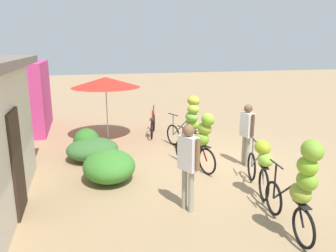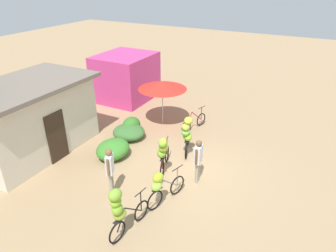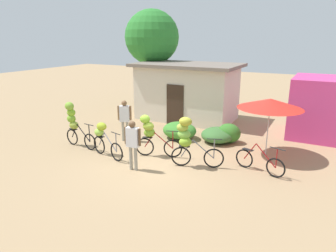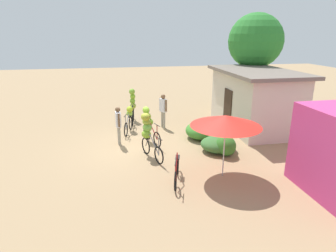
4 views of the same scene
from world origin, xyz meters
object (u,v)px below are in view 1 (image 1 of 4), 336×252
Objects in this scene: shop_pink at (7,97)px; person_bystander at (247,128)px; bicycle_leftmost at (301,183)px; bicycle_center_loaded at (201,137)px; person_vendor at (188,158)px; bicycle_near_pile at (261,162)px; bicycle_rightmost at (153,125)px; market_umbrella at (106,82)px; bicycle_by_shop at (190,119)px.

shop_pink is 1.92× the size of person_bystander.
shop_pink is 1.80× the size of bicycle_leftmost.
bicycle_center_loaded is 0.95× the size of person_vendor.
bicycle_near_pile is 1.77m from person_bystander.
bicycle_leftmost is at bearing -172.93° from bicycle_rightmost.
person_vendor is at bearing 99.29° from bicycle_near_pile.
bicycle_center_loaded is at bearing 26.39° from bicycle_near_pile.
bicycle_rightmost is at bearing -110.28° from shop_pink.
bicycle_center_loaded reaches higher than bicycle_near_pile.
market_umbrella is at bearing 19.70° from bicycle_leftmost.
market_umbrella reaches higher than person_vendor.
market_umbrella is at bearing -119.62° from shop_pink.
bicycle_rightmost is (5.35, 1.19, -0.37)m from bicycle_near_pile.
bicycle_leftmost is at bearing -177.29° from bicycle_by_shop.
bicycle_by_shop is 1.04× the size of person_bystander.
person_bystander is (-3.60, -3.35, -0.93)m from market_umbrella.
bicycle_center_loaded is at bearing -151.24° from market_umbrella.
bicycle_by_shop is 2.44m from bicycle_rightmost.
bicycle_near_pile is at bearing -170.16° from bicycle_by_shop.
bicycle_near_pile is 1.79m from person_vendor.
bicycle_center_loaded is (-5.68, -5.50, -0.38)m from shop_pink.
bicycle_leftmost is 3.47m from person_bystander.
shop_pink is 10.76m from bicycle_leftmost.
bicycle_by_shop is (1.54, -0.24, 0.12)m from bicycle_center_loaded.
bicycle_rightmost is 0.97× the size of person_vendor.
person_vendor is (-0.28, 1.74, 0.34)m from bicycle_near_pile.
person_bystander is (-3.70, -1.73, 0.67)m from bicycle_rightmost.
market_umbrella reaches higher than bicycle_by_shop.
bicycle_leftmost reaches higher than bicycle_by_shop.
person_bystander is (1.94, -2.28, -0.04)m from person_vendor.
shop_pink is at bearing 69.72° from bicycle_rightmost.
person_vendor reaches higher than bicycle_by_shop.
bicycle_leftmost is at bearing -160.30° from market_umbrella.
bicycle_by_shop is at bearing 9.84° from bicycle_near_pile.
shop_pink is 1.94× the size of bicycle_center_loaded.
shop_pink reaches higher than person_vendor.
bicycle_leftmost is (-8.95, -5.97, -0.27)m from shop_pink.
market_umbrella is 1.33× the size of bicycle_by_shop.
market_umbrella is 5.72m from person_vendor.
bicycle_center_loaded is (-3.70, -2.03, -1.05)m from market_umbrella.
person_vendor is 3.00m from person_bystander.
bicycle_near_pile is at bearing -167.51° from bicycle_rightmost.
bicycle_by_shop is 1.03× the size of bicycle_rightmost.
market_umbrella reaches higher than bicycle_rightmost.
bicycle_leftmost reaches higher than bicycle_near_pile.
person_vendor is (-1.84, 0.96, 0.16)m from bicycle_center_loaded.
shop_pink is 4.05m from market_umbrella.
bicycle_rightmost is at bearing -86.70° from market_umbrella.
bicycle_leftmost is 1.08× the size of bicycle_center_loaded.
market_umbrella is 6.09m from bicycle_near_pile.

